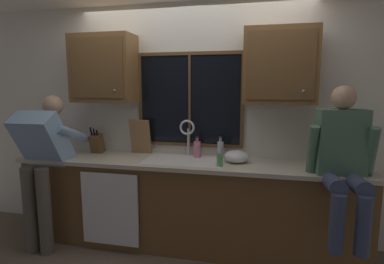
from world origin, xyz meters
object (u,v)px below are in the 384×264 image
at_px(bottle_green_glass, 197,149).
at_px(soap_dispenser, 220,159).
at_px(person_standing, 43,156).
at_px(person_sitting_on_counter, 343,155).
at_px(bottle_tall_clear, 221,149).
at_px(knife_block, 97,144).
at_px(cutting_board, 140,137).
at_px(mixing_bowl, 237,157).

bearing_deg(bottle_green_glass, soap_dispenser, -48.56).
height_order(person_standing, person_sitting_on_counter, person_sitting_on_counter).
xyz_separation_m(person_standing, bottle_tall_clear, (1.75, 0.52, 0.05)).
relative_size(knife_block, bottle_green_glass, 1.42).
bearing_deg(cutting_board, soap_dispenser, -20.88).
xyz_separation_m(person_standing, cutting_board, (0.84, 0.53, 0.15)).
bearing_deg(soap_dispenser, bottle_green_glass, 131.44).
bearing_deg(bottle_tall_clear, person_standing, -163.51).
distance_m(knife_block, bottle_tall_clear, 1.40).
xyz_separation_m(cutting_board, bottle_green_glass, (0.66, -0.04, -0.10)).
height_order(knife_block, bottle_green_glass, knife_block).
distance_m(soap_dispenser, bottle_green_glass, 0.43).
xyz_separation_m(person_standing, soap_dispenser, (1.79, 0.17, 0.02)).
height_order(mixing_bowl, bottle_tall_clear, bottle_tall_clear).
bearing_deg(person_sitting_on_counter, bottle_tall_clear, 156.66).
bearing_deg(mixing_bowl, bottle_tall_clear, 140.62).
distance_m(mixing_bowl, bottle_tall_clear, 0.24).
bearing_deg(bottle_tall_clear, knife_block, -177.64).
xyz_separation_m(person_sitting_on_counter, mixing_bowl, (-0.90, 0.32, -0.13)).
distance_m(soap_dispenser, bottle_tall_clear, 0.35).
height_order(mixing_bowl, bottle_green_glass, bottle_green_glass).
xyz_separation_m(mixing_bowl, soap_dispenser, (-0.14, -0.20, 0.01)).
xyz_separation_m(cutting_board, mixing_bowl, (1.09, -0.16, -0.14)).
xyz_separation_m(person_sitting_on_counter, cutting_board, (-1.98, 0.48, 0.01)).
bearing_deg(knife_block, person_standing, -127.09).
relative_size(knife_block, soap_dispenser, 1.80).
relative_size(bottle_green_glass, bottle_tall_clear, 0.98).
distance_m(person_standing, soap_dispenser, 1.79).
xyz_separation_m(knife_block, soap_dispenser, (1.44, -0.29, -0.04)).
relative_size(cutting_board, mixing_bowl, 1.57).
bearing_deg(bottle_tall_clear, soap_dispenser, -83.93).
height_order(person_sitting_on_counter, soap_dispenser, person_sitting_on_counter).
distance_m(person_standing, person_sitting_on_counter, 2.83).
relative_size(cutting_board, bottle_green_glass, 1.74).
xyz_separation_m(soap_dispenser, bottle_green_glass, (-0.28, 0.32, 0.02)).
distance_m(person_sitting_on_counter, mixing_bowl, 0.96).
distance_m(knife_block, soap_dispenser, 1.47).
xyz_separation_m(person_standing, knife_block, (0.35, 0.46, 0.06)).
bearing_deg(soap_dispenser, person_sitting_on_counter, -6.61).
bearing_deg(person_standing, cutting_board, 32.30).
bearing_deg(person_sitting_on_counter, soap_dispenser, 173.39).
distance_m(person_sitting_on_counter, bottle_green_glass, 1.40).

